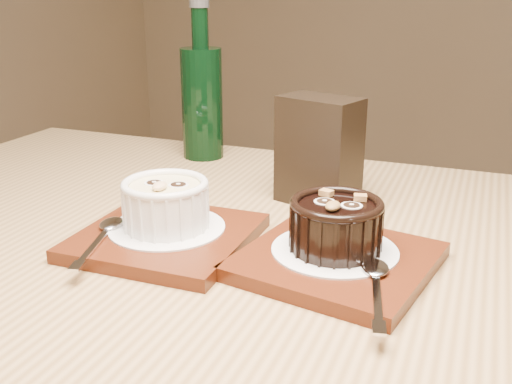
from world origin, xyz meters
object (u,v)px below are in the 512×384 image
green_bottle (202,99)px  ramekin_white (166,202)px  tray_left (166,237)px  condiment_stand (319,151)px  tray_right (337,261)px  table (257,326)px  ramekin_dark (336,223)px

green_bottle → ramekin_white: bearing=-66.0°
tray_left → condiment_stand: bearing=62.2°
tray_right → ramekin_white: bearing=-174.6°
table → green_bottle: bearing=129.1°
tray_left → ramekin_white: ramekin_white is taller
tray_right → green_bottle: 0.46m
ramekin_white → condiment_stand: condiment_stand is taller
table → condiment_stand: (0.00, 0.18, 0.16)m
table → condiment_stand: size_ratio=9.00×
ramekin_white → ramekin_dark: (0.19, 0.03, -0.00)m
ramekin_white → green_bottle: green_bottle is taller
tray_left → ramekin_white: 0.04m
tray_right → green_bottle: size_ratio=0.72×
tray_left → condiment_stand: (0.10, 0.20, 0.06)m
condiment_stand → green_bottle: 0.28m
tray_right → condiment_stand: (-0.09, 0.17, 0.06)m
ramekin_dark → condiment_stand: bearing=113.9°
condiment_stand → table: bearing=-90.8°
condiment_stand → tray_right: bearing=-63.6°
ramekin_white → condiment_stand: bearing=48.6°
tray_left → ramekin_dark: (0.19, 0.03, 0.04)m
condiment_stand → green_bottle: (-0.25, 0.13, 0.03)m
tray_right → condiment_stand: 0.20m
tray_left → ramekin_dark: size_ratio=1.90×
table → ramekin_white: 0.17m
tray_left → tray_right: same height
ramekin_white → table: bearing=-4.2°
table → tray_left: (-0.10, -0.02, 0.10)m
ramekin_white → green_bottle: 0.35m
tray_left → green_bottle: 0.37m
green_bottle → condiment_stand: bearing=-26.8°
tray_right → condiment_stand: size_ratio=1.29×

